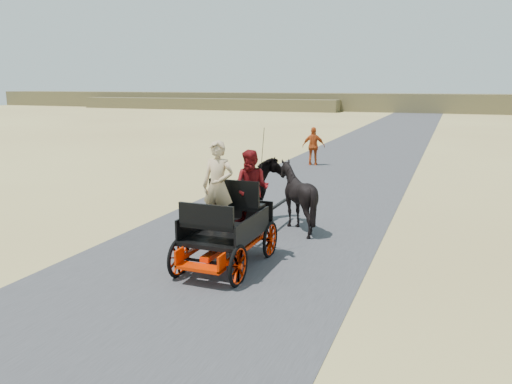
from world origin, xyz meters
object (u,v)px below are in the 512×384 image
at_px(horse_right, 297,196).
at_px(carriage, 227,248).
at_px(horse_left, 256,193).
at_px(pedestrian, 314,146).

bearing_deg(horse_right, carriage, 79.61).
bearing_deg(horse_right, horse_left, 0.00).
bearing_deg(carriage, horse_right, 79.61).
bearing_deg(carriage, pedestrian, 97.59).
height_order(carriage, horse_left, horse_left).
height_order(horse_left, horse_right, horse_right).
height_order(horse_right, pedestrian, pedestrian).
xyz_separation_m(carriage, pedestrian, (-1.75, 13.11, 0.50)).
relative_size(carriage, pedestrian, 1.39).
bearing_deg(horse_left, pedestrian, -83.25).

